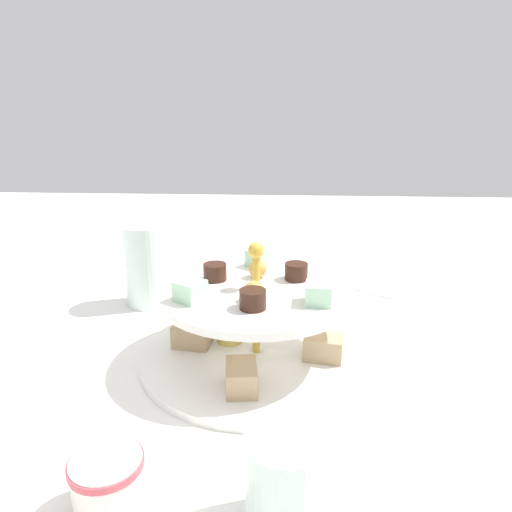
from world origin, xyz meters
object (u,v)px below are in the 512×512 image
at_px(tiered_serving_stand, 256,327).
at_px(water_glass_short_left, 286,483).
at_px(water_glass_tall_right, 145,265).
at_px(butter_knife_left, 352,287).
at_px(teacup_with_saucer, 109,486).

relative_size(tiered_serving_stand, water_glass_short_left, 3.66).
distance_m(water_glass_tall_right, butter_knife_left, 0.37).
height_order(water_glass_tall_right, butter_knife_left, water_glass_tall_right).
bearing_deg(water_glass_short_left, butter_knife_left, -103.46).
bearing_deg(teacup_with_saucer, butter_knife_left, -117.40).
height_order(water_glass_tall_right, teacup_with_saucer, water_glass_tall_right).
relative_size(tiered_serving_stand, water_glass_tall_right, 2.21).
bearing_deg(water_glass_short_left, tiered_serving_stand, -81.46).
bearing_deg(tiered_serving_stand, butter_knife_left, -121.72).
relative_size(water_glass_short_left, butter_knife_left, 0.48).
distance_m(water_glass_short_left, butter_knife_left, 0.53).
relative_size(teacup_with_saucer, butter_knife_left, 0.53).
bearing_deg(butter_knife_left, water_glass_tall_right, 49.05).
xyz_separation_m(tiered_serving_stand, water_glass_tall_right, (0.19, -0.17, 0.02)).
relative_size(water_glass_tall_right, teacup_with_saucer, 1.49).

